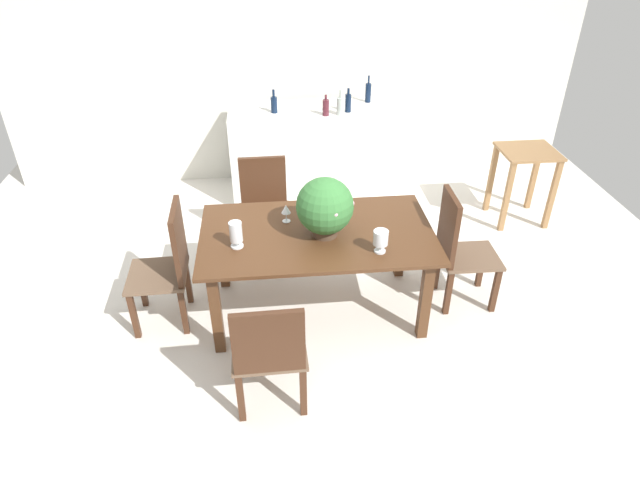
{
  "coord_description": "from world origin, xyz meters",
  "views": [
    {
      "loc": [
        -0.33,
        -3.44,
        2.91
      ],
      "look_at": [
        0.03,
        0.11,
        0.61
      ],
      "focal_mm": 30.33,
      "sensor_mm": 36.0,
      "label": 1
    }
  ],
  "objects_px": {
    "dining_table": "(317,244)",
    "wine_glass": "(286,210)",
    "side_table": "(524,170)",
    "chair_head_end": "(169,262)",
    "flower_centerpiece": "(325,207)",
    "wine_bottle_tall": "(348,103)",
    "chair_foot_end": "(458,246)",
    "wine_bottle_dark": "(341,106)",
    "chair_near_left": "(269,350)",
    "crystal_vase_left": "(236,233)",
    "kitchen_counter": "(313,152)",
    "wine_bottle_clear": "(368,92)",
    "chair_far_left": "(264,201)",
    "crystal_vase_center_near": "(381,239)",
    "wine_bottle_green": "(274,104)",
    "wine_bottle_amber": "(326,107)"
  },
  "relations": [
    {
      "from": "dining_table",
      "to": "wine_glass",
      "type": "height_order",
      "value": "wine_glass"
    },
    {
      "from": "flower_centerpiece",
      "to": "dining_table",
      "type": "bearing_deg",
      "value": 142.62
    },
    {
      "from": "chair_near_left",
      "to": "side_table",
      "type": "relative_size",
      "value": 1.16
    },
    {
      "from": "dining_table",
      "to": "chair_head_end",
      "type": "height_order",
      "value": "chair_head_end"
    },
    {
      "from": "chair_near_left",
      "to": "wine_bottle_dark",
      "type": "bearing_deg",
      "value": -107.11
    },
    {
      "from": "kitchen_counter",
      "to": "wine_bottle_amber",
      "type": "height_order",
      "value": "wine_bottle_amber"
    },
    {
      "from": "wine_bottle_tall",
      "to": "wine_glass",
      "type": "bearing_deg",
      "value": -112.67
    },
    {
      "from": "crystal_vase_left",
      "to": "wine_glass",
      "type": "xyz_separation_m",
      "value": [
        0.37,
        0.32,
        -0.01
      ]
    },
    {
      "from": "chair_head_end",
      "to": "chair_foot_end",
      "type": "bearing_deg",
      "value": 88.79
    },
    {
      "from": "chair_foot_end",
      "to": "wine_glass",
      "type": "distance_m",
      "value": 1.4
    },
    {
      "from": "wine_glass",
      "to": "kitchen_counter",
      "type": "xyz_separation_m",
      "value": [
        0.37,
        1.88,
        -0.36
      ]
    },
    {
      "from": "wine_bottle_dark",
      "to": "wine_bottle_clear",
      "type": "height_order",
      "value": "wine_bottle_clear"
    },
    {
      "from": "dining_table",
      "to": "crystal_vase_left",
      "type": "bearing_deg",
      "value": -167.1
    },
    {
      "from": "kitchen_counter",
      "to": "wine_bottle_tall",
      "type": "distance_m",
      "value": 0.7
    },
    {
      "from": "chair_far_left",
      "to": "crystal_vase_center_near",
      "type": "height_order",
      "value": "crystal_vase_center_near"
    },
    {
      "from": "wine_glass",
      "to": "side_table",
      "type": "xyz_separation_m",
      "value": [
        2.44,
        1.07,
        -0.29
      ]
    },
    {
      "from": "crystal_vase_left",
      "to": "side_table",
      "type": "distance_m",
      "value": 3.15
    },
    {
      "from": "dining_table",
      "to": "side_table",
      "type": "height_order",
      "value": "side_table"
    },
    {
      "from": "chair_far_left",
      "to": "chair_head_end",
      "type": "height_order",
      "value": "chair_head_end"
    },
    {
      "from": "wine_glass",
      "to": "kitchen_counter",
      "type": "height_order",
      "value": "kitchen_counter"
    },
    {
      "from": "chair_foot_end",
      "to": "wine_bottle_amber",
      "type": "height_order",
      "value": "wine_bottle_amber"
    },
    {
      "from": "wine_bottle_amber",
      "to": "wine_bottle_clear",
      "type": "bearing_deg",
      "value": 36.2
    },
    {
      "from": "dining_table",
      "to": "chair_far_left",
      "type": "relative_size",
      "value": 1.95
    },
    {
      "from": "chair_near_left",
      "to": "wine_bottle_clear",
      "type": "bearing_deg",
      "value": -111.05
    },
    {
      "from": "flower_centerpiece",
      "to": "kitchen_counter",
      "type": "xyz_separation_m",
      "value": [
        0.09,
        2.11,
        -0.49
      ]
    },
    {
      "from": "chair_near_left",
      "to": "crystal_vase_left",
      "type": "xyz_separation_m",
      "value": [
        -0.2,
        0.83,
        0.36
      ]
    },
    {
      "from": "wine_bottle_dark",
      "to": "chair_near_left",
      "type": "bearing_deg",
      "value": -106.12
    },
    {
      "from": "flower_centerpiece",
      "to": "wine_bottle_tall",
      "type": "height_order",
      "value": "wine_bottle_tall"
    },
    {
      "from": "side_table",
      "to": "wine_bottle_green",
      "type": "bearing_deg",
      "value": 163.17
    },
    {
      "from": "flower_centerpiece",
      "to": "wine_glass",
      "type": "bearing_deg",
      "value": 140.81
    },
    {
      "from": "flower_centerpiece",
      "to": "wine_glass",
      "type": "distance_m",
      "value": 0.38
    },
    {
      "from": "chair_head_end",
      "to": "flower_centerpiece",
      "type": "height_order",
      "value": "flower_centerpiece"
    },
    {
      "from": "chair_far_left",
      "to": "wine_glass",
      "type": "distance_m",
      "value": 0.86
    },
    {
      "from": "chair_near_left",
      "to": "kitchen_counter",
      "type": "distance_m",
      "value": 3.08
    },
    {
      "from": "chair_foot_end",
      "to": "wine_bottle_green",
      "type": "distance_m",
      "value": 2.49
    },
    {
      "from": "chair_near_left",
      "to": "flower_centerpiece",
      "type": "height_order",
      "value": "flower_centerpiece"
    },
    {
      "from": "crystal_vase_left",
      "to": "crystal_vase_center_near",
      "type": "height_order",
      "value": "crystal_vase_left"
    },
    {
      "from": "kitchen_counter",
      "to": "wine_bottle_tall",
      "type": "xyz_separation_m",
      "value": [
        0.36,
        -0.12,
        0.59
      ]
    },
    {
      "from": "chair_foot_end",
      "to": "flower_centerpiece",
      "type": "relative_size",
      "value": 2.18
    },
    {
      "from": "chair_foot_end",
      "to": "crystal_vase_center_near",
      "type": "xyz_separation_m",
      "value": [
        -0.71,
        -0.31,
        0.32
      ]
    },
    {
      "from": "dining_table",
      "to": "wine_bottle_clear",
      "type": "bearing_deg",
      "value": 70.91
    },
    {
      "from": "dining_table",
      "to": "wine_glass",
      "type": "xyz_separation_m",
      "value": [
        -0.22,
        0.18,
        0.21
      ]
    },
    {
      "from": "chair_far_left",
      "to": "wine_bottle_dark",
      "type": "distance_m",
      "value": 1.35
    },
    {
      "from": "kitchen_counter",
      "to": "wine_bottle_green",
      "type": "relative_size",
      "value": 7.36
    },
    {
      "from": "chair_far_left",
      "to": "chair_head_end",
      "type": "xyz_separation_m",
      "value": [
        -0.73,
        -0.96,
        0.04
      ]
    },
    {
      "from": "chair_foot_end",
      "to": "chair_head_end",
      "type": "relative_size",
      "value": 0.99
    },
    {
      "from": "chair_near_left",
      "to": "crystal_vase_center_near",
      "type": "distance_m",
      "value": 1.11
    },
    {
      "from": "chair_head_end",
      "to": "wine_bottle_amber",
      "type": "bearing_deg",
      "value": 141.88
    },
    {
      "from": "flower_centerpiece",
      "to": "wine_bottle_clear",
      "type": "relative_size",
      "value": 1.6
    },
    {
      "from": "crystal_vase_left",
      "to": "side_table",
      "type": "xyz_separation_m",
      "value": [
        2.81,
        1.39,
        -0.3
      ]
    }
  ]
}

